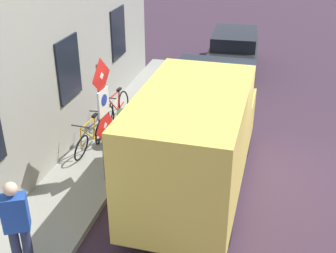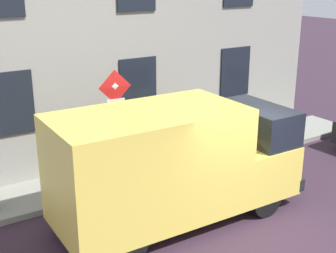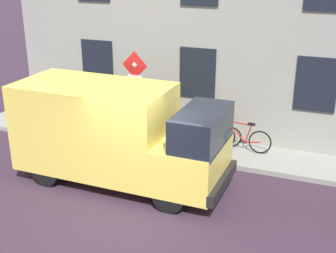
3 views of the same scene
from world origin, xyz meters
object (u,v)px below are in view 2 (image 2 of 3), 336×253
bicycle_red (195,138)px  bicycle_orange (142,150)px  delivery_van (175,162)px  litter_bin (174,152)px  bicycle_purple (170,144)px  sign_post_stacked (116,118)px

bicycle_red → bicycle_orange: (0.00, 1.76, 0.00)m
delivery_van → litter_bin: bearing=57.9°
bicycle_red → bicycle_purple: 0.88m
sign_post_stacked → delivery_van: bearing=-169.0°
bicycle_purple → bicycle_orange: size_ratio=1.00×
sign_post_stacked → bicycle_purple: (0.88, -2.04, -1.33)m
sign_post_stacked → litter_bin: 2.10m
bicycle_red → litter_bin: litter_bin is taller
delivery_van → bicycle_red: bearing=48.1°
bicycle_purple → litter_bin: bearing=57.6°
litter_bin → delivery_van: bearing=147.2°
bicycle_orange → litter_bin: (-0.73, -0.53, 0.08)m
litter_bin → bicycle_red: bearing=-59.4°
delivery_van → bicycle_red: 3.86m
sign_post_stacked → delivery_van: (-1.90, -0.37, -0.50)m
sign_post_stacked → delivery_van: size_ratio=0.51×
delivery_van → bicycle_purple: 3.34m
bicycle_red → litter_bin: bearing=33.6°
bicycle_purple → litter_bin: 0.81m
sign_post_stacked → litter_bin: sign_post_stacked is taller
sign_post_stacked → bicycle_red: 3.32m
delivery_van → bicycle_orange: bearing=74.8°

